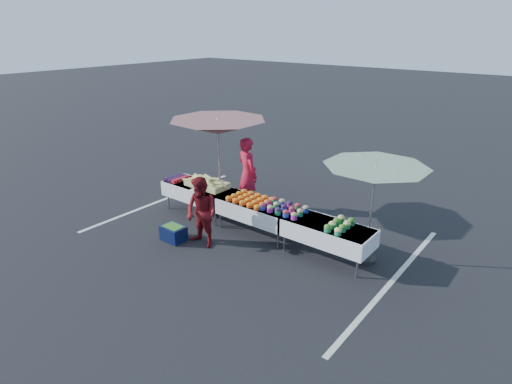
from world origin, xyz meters
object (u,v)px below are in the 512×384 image
Objects in this scene: vendor at (248,174)px; table_center at (256,209)px; storage_bin at (174,233)px; umbrella_left at (218,127)px; umbrella_right at (375,174)px; table_left at (199,191)px; customer at (201,213)px; table_right at (327,232)px.

table_center is at bearing 157.11° from vendor.
storage_bin is at bearing 106.03° from vendor.
storage_bin is at bearing -81.62° from umbrella_left.
storage_bin is (-3.71, -1.79, -1.66)m from umbrella_right.
table_left is 1.80m from table_center.
table_left and table_center have the same top height.
table_center is 1.45m from vendor.
umbrella_right reaches higher than customer.
umbrella_right is 4.98× the size of storage_bin.
table_center is 2.82m from umbrella_right.
storage_bin is (-3.01, -1.39, -0.41)m from table_right.
vendor is 3.58× the size of storage_bin.
umbrella_right reaches higher than storage_bin.
table_center is 1.22× the size of customer.
table_left is at bearing 180.00° from table_center.
umbrella_right is at bearing -0.42° from umbrella_left.
storage_bin is at bearing -66.92° from table_left.
customer reaches higher than table_left.
vendor is 0.72× the size of umbrella_right.
table_center is 0.63× the size of umbrella_left.
table_right is (3.60, 0.00, 0.00)m from table_left.
table_center is 2.20m from umbrella_left.
vendor is at bearing 136.61° from table_center.
umbrella_left is 5.68× the size of storage_bin.
umbrella_right is (4.30, 0.40, 1.25)m from table_left.
table_left is at bearing 180.00° from table_right.
umbrella_left is at bearing 121.26° from customer.
umbrella_right is (3.98, -0.03, -0.32)m from umbrella_left.
table_center is at bearing -16.20° from umbrella_left.
table_right is 0.99× the size of vendor.
customer is (-0.55, -1.15, 0.18)m from table_center.
table_right is at bearing 26.92° from customer.
table_right is 2.62m from customer.
umbrella_right is (3.05, 1.55, 1.07)m from customer.
table_center is 3.56× the size of storage_bin.
table_right is 1.49m from umbrella_right.
customer is at bearing -59.53° from umbrella_left.
table_right is 3.66m from umbrella_left.
table_left and table_right have the same top height.
table_center is 0.99× the size of vendor.
customer is (0.48, -2.12, -0.17)m from vendor.
umbrella_right is (2.50, 0.40, 1.25)m from table_center.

